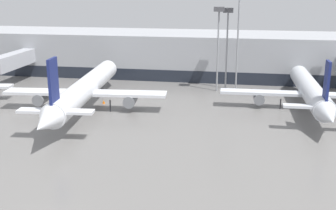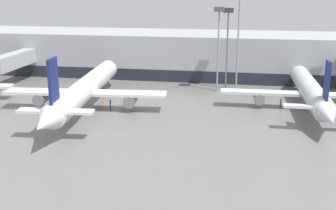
{
  "view_description": "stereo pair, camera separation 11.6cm",
  "coord_description": "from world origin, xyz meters",
  "px_view_note": "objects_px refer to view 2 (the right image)",
  "views": [
    {
      "loc": [
        14.61,
        -27.58,
        18.85
      ],
      "look_at": [
        5.2,
        26.94,
        3.0
      ],
      "focal_mm": 45.0,
      "sensor_mm": 36.0,
      "label": 1
    },
    {
      "loc": [
        14.73,
        -27.56,
        18.85
      ],
      "look_at": [
        5.2,
        26.94,
        3.0
      ],
      "focal_mm": 45.0,
      "sensor_mm": 36.0,
      "label": 2
    }
  ],
  "objects_px": {
    "parked_jet_2": "(311,91)",
    "apron_light_mast_3": "(228,24)",
    "apron_light_mast_2": "(240,7)",
    "apron_light_mast_1": "(219,24)",
    "traffic_cone_0": "(104,102)",
    "parked_jet_0": "(85,89)"
  },
  "relations": [
    {
      "from": "parked_jet_0",
      "to": "apron_light_mast_2",
      "type": "distance_m",
      "value": 30.76
    },
    {
      "from": "apron_light_mast_3",
      "to": "parked_jet_2",
      "type": "bearing_deg",
      "value": -41.34
    },
    {
      "from": "parked_jet_0",
      "to": "apron_light_mast_2",
      "type": "relative_size",
      "value": 2.04
    },
    {
      "from": "traffic_cone_0",
      "to": "apron_light_mast_1",
      "type": "xyz_separation_m",
      "value": [
        17.81,
        11.81,
        11.95
      ]
    },
    {
      "from": "apron_light_mast_1",
      "to": "parked_jet_0",
      "type": "bearing_deg",
      "value": -141.3
    },
    {
      "from": "parked_jet_2",
      "to": "apron_light_mast_2",
      "type": "xyz_separation_m",
      "value": [
        -11.58,
        10.76,
        12.08
      ]
    },
    {
      "from": "apron_light_mast_1",
      "to": "parked_jet_2",
      "type": "bearing_deg",
      "value": -32.3
    },
    {
      "from": "apron_light_mast_1",
      "to": "apron_light_mast_2",
      "type": "xyz_separation_m",
      "value": [
        3.44,
        1.27,
        2.82
      ]
    },
    {
      "from": "parked_jet_0",
      "to": "apron_light_mast_3",
      "type": "bearing_deg",
      "value": -54.21
    },
    {
      "from": "apron_light_mast_1",
      "to": "apron_light_mast_3",
      "type": "bearing_deg",
      "value": 57.88
    },
    {
      "from": "apron_light_mast_1",
      "to": "apron_light_mast_3",
      "type": "xyz_separation_m",
      "value": [
        1.5,
        2.39,
        -0.23
      ]
    },
    {
      "from": "parked_jet_0",
      "to": "parked_jet_2",
      "type": "bearing_deg",
      "value": -84.82
    },
    {
      "from": "parked_jet_0",
      "to": "apron_light_mast_2",
      "type": "height_order",
      "value": "apron_light_mast_2"
    },
    {
      "from": "parked_jet_0",
      "to": "parked_jet_2",
      "type": "relative_size",
      "value": 1.21
    },
    {
      "from": "parked_jet_2",
      "to": "apron_light_mast_2",
      "type": "bearing_deg",
      "value": 46.1
    },
    {
      "from": "apron_light_mast_2",
      "to": "apron_light_mast_3",
      "type": "height_order",
      "value": "apron_light_mast_2"
    },
    {
      "from": "parked_jet_0",
      "to": "apron_light_mast_1",
      "type": "bearing_deg",
      "value": -56.14
    },
    {
      "from": "apron_light_mast_2",
      "to": "apron_light_mast_1",
      "type": "bearing_deg",
      "value": -159.74
    },
    {
      "from": "parked_jet_2",
      "to": "apron_light_mast_3",
      "type": "height_order",
      "value": "apron_light_mast_3"
    },
    {
      "from": "parked_jet_0",
      "to": "apron_light_mast_3",
      "type": "xyz_separation_m",
      "value": [
        20.95,
        17.98,
        8.71
      ]
    },
    {
      "from": "apron_light_mast_3",
      "to": "parked_jet_0",
      "type": "bearing_deg",
      "value": -139.38
    },
    {
      "from": "parked_jet_0",
      "to": "apron_light_mast_2",
      "type": "bearing_deg",
      "value": -58.48
    }
  ]
}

